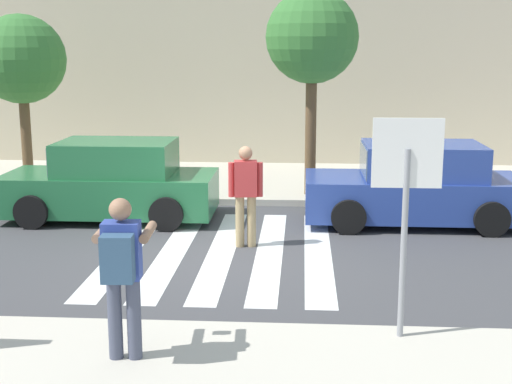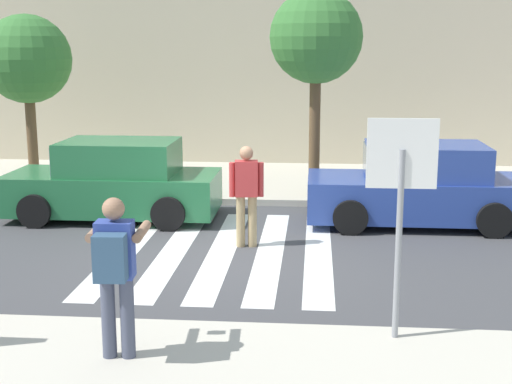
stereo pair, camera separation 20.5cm
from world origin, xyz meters
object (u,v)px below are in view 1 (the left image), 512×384
(pedestrian_crossing, at_px, (246,190))
(street_tree_center, at_px, (312,39))
(parked_car_blue, at_px, (416,187))
(street_tree_west, at_px, (21,60))
(parked_car_green, at_px, (112,183))
(photographer_with_backpack, at_px, (122,265))
(stop_sign, at_px, (406,180))

(pedestrian_crossing, bearing_deg, street_tree_center, 73.44)
(parked_car_blue, bearing_deg, street_tree_west, 162.63)
(pedestrian_crossing, height_order, parked_car_green, pedestrian_crossing)
(photographer_with_backpack, height_order, pedestrian_crossing, photographer_with_backpack)
(street_tree_west, bearing_deg, parked_car_green, -44.57)
(street_tree_west, bearing_deg, stop_sign, -48.17)
(parked_car_green, relative_size, street_tree_west, 1.04)
(stop_sign, xyz_separation_m, photographer_with_backpack, (-2.96, -0.81, -0.77))
(photographer_with_backpack, xyz_separation_m, street_tree_center, (2.01, 8.56, 2.33))
(parked_car_blue, xyz_separation_m, street_tree_center, (-1.99, 1.98, 2.77))
(street_tree_center, bearing_deg, pedestrian_crossing, -106.56)
(photographer_with_backpack, distance_m, street_tree_center, 9.10)
(stop_sign, xyz_separation_m, street_tree_center, (-0.96, 7.75, 1.55))
(photographer_with_backpack, xyz_separation_m, parked_car_green, (-1.88, 6.58, -0.44))
(parked_car_green, bearing_deg, street_tree_center, 26.99)
(parked_car_blue, bearing_deg, parked_car_green, 180.00)
(pedestrian_crossing, relative_size, parked_car_blue, 0.42)
(photographer_with_backpack, height_order, street_tree_center, street_tree_center)
(photographer_with_backpack, xyz_separation_m, street_tree_west, (-4.61, 9.28, 1.85))
(street_tree_center, bearing_deg, stop_sign, -82.98)
(stop_sign, bearing_deg, street_tree_west, 131.83)
(stop_sign, height_order, parked_car_blue, stop_sign)
(photographer_with_backpack, bearing_deg, street_tree_center, 76.80)
(photographer_with_backpack, distance_m, pedestrian_crossing, 4.88)
(parked_car_green, xyz_separation_m, parked_car_blue, (5.88, -0.00, 0.00))
(stop_sign, height_order, photographer_with_backpack, stop_sign)
(stop_sign, xyz_separation_m, parked_car_blue, (1.03, 5.77, -1.21))
(parked_car_blue, distance_m, street_tree_west, 9.31)
(parked_car_green, distance_m, parked_car_blue, 5.88)
(parked_car_blue, relative_size, street_tree_center, 0.94)
(photographer_with_backpack, distance_m, street_tree_west, 10.53)
(photographer_with_backpack, relative_size, parked_car_green, 0.42)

